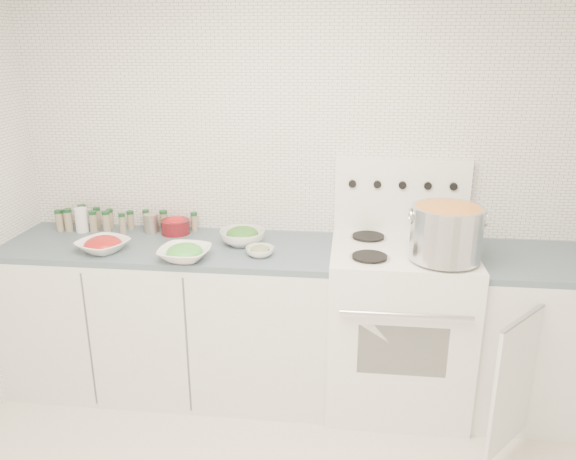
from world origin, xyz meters
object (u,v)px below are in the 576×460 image
object	(u,v)px
stove	(398,321)
stock_pot	(446,231)
bowl_tomato	(103,245)
bowl_snowpea	(185,253)

from	to	relation	value
stove	stock_pot	distance (m)	0.65
stock_pot	bowl_tomato	size ratio (longest dim) A/B	1.10
stove	bowl_snowpea	world-z (taller)	stove
bowl_tomato	bowl_snowpea	xyz separation A→B (m)	(0.48, -0.07, 0.00)
stock_pot	bowl_tomato	world-z (taller)	stock_pot
stock_pot	bowl_snowpea	distance (m)	1.34
bowl_snowpea	bowl_tomato	bearing A→B (deg)	171.79
stove	bowl_tomato	size ratio (longest dim) A/B	4.01
stove	bowl_tomato	world-z (taller)	stove
stock_pot	bowl_snowpea	bearing A→B (deg)	-177.85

